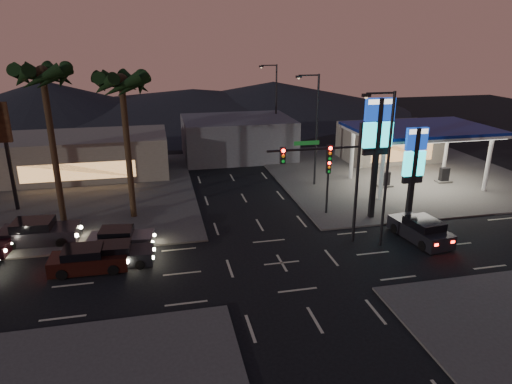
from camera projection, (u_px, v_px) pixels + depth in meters
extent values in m
plane|color=black|center=(282.00, 263.00, 27.69)|extent=(140.00, 140.00, 0.00)
cube|color=#47443F|center=(393.00, 173.00, 45.72)|extent=(24.00, 24.00, 0.12)
cube|color=#47443F|center=(53.00, 196.00, 39.18)|extent=(24.00, 24.00, 0.12)
cylinder|color=silver|center=(382.00, 172.00, 37.44)|extent=(0.36, 0.36, 5.00)
cylinder|color=silver|center=(488.00, 165.00, 39.48)|extent=(0.36, 0.36, 5.00)
cylinder|color=silver|center=(352.00, 154.00, 42.98)|extent=(0.36, 0.36, 5.00)
cylinder|color=silver|center=(446.00, 149.00, 45.02)|extent=(0.36, 0.36, 5.00)
cube|color=silver|center=(421.00, 130.00, 40.35)|extent=(12.00, 8.00, 0.50)
cube|color=white|center=(420.00, 133.00, 40.45)|extent=(11.60, 7.60, 0.06)
cube|color=navy|center=(421.00, 128.00, 40.30)|extent=(12.20, 8.20, 0.25)
cube|color=black|center=(385.00, 179.00, 41.17)|extent=(0.80, 0.50, 1.40)
cube|color=black|center=(444.00, 175.00, 42.40)|extent=(0.80, 0.50, 1.40)
cube|color=#726B5B|center=(389.00, 142.00, 50.11)|extent=(10.00, 6.00, 4.00)
cube|color=black|center=(375.00, 161.00, 33.05)|extent=(0.35, 0.35, 9.00)
cube|color=#0E2E9A|center=(380.00, 109.00, 31.84)|extent=(2.20, 0.30, 1.60)
cube|color=white|center=(381.00, 101.00, 31.66)|extent=(1.98, 0.32, 0.35)
cube|color=#19EDF0|center=(378.00, 135.00, 32.43)|extent=(2.20, 0.30, 1.80)
cube|color=black|center=(376.00, 151.00, 32.82)|extent=(2.09, 0.28, 0.50)
cube|color=black|center=(412.00, 176.00, 32.96)|extent=(0.35, 0.35, 7.00)
cube|color=#0E2E9A|center=(417.00, 139.00, 32.08)|extent=(1.60, 0.30, 1.60)
cube|color=white|center=(418.00, 131.00, 31.90)|extent=(1.44, 0.32, 0.35)
cube|color=#19EDF0|center=(414.00, 164.00, 32.67)|extent=(1.60, 0.30, 1.80)
cube|color=black|center=(412.00, 179.00, 33.06)|extent=(1.52, 0.28, 0.50)
cylinder|color=black|center=(357.00, 184.00, 29.36)|extent=(0.20, 0.20, 8.00)
cylinder|color=black|center=(314.00, 149.00, 27.94)|extent=(6.00, 0.14, 0.14)
cube|color=#0C3F14|center=(307.00, 143.00, 27.71)|extent=(1.60, 0.05, 0.25)
cube|color=black|center=(329.00, 153.00, 28.24)|extent=(0.32, 0.25, 1.00)
sphere|color=#FF0C07|center=(330.00, 148.00, 27.99)|extent=(0.22, 0.22, 0.22)
sphere|color=orange|center=(330.00, 153.00, 28.10)|extent=(0.20, 0.20, 0.20)
sphere|color=#0CB226|center=(330.00, 159.00, 28.21)|extent=(0.20, 0.20, 0.20)
cube|color=black|center=(283.00, 155.00, 27.63)|extent=(0.32, 0.25, 1.00)
sphere|color=#FF0C07|center=(283.00, 151.00, 27.38)|extent=(0.22, 0.22, 0.22)
sphere|color=orange|center=(283.00, 156.00, 27.49)|extent=(0.20, 0.20, 0.20)
sphere|color=#0CB226|center=(283.00, 161.00, 27.60)|extent=(0.20, 0.20, 0.20)
cylinder|color=black|center=(327.00, 190.00, 34.63)|extent=(0.16, 0.16, 4.00)
cube|color=black|center=(328.00, 167.00, 34.05)|extent=(0.32, 0.25, 1.00)
sphere|color=#FF0C07|center=(329.00, 163.00, 33.80)|extent=(0.22, 0.22, 0.22)
sphere|color=orange|center=(329.00, 167.00, 33.91)|extent=(0.20, 0.20, 0.20)
sphere|color=#0CB226|center=(329.00, 172.00, 34.01)|extent=(0.20, 0.20, 0.20)
cylinder|color=black|center=(387.00, 172.00, 28.42)|extent=(0.18, 0.18, 10.00)
cylinder|color=black|center=(381.00, 93.00, 26.65)|extent=(1.80, 0.12, 0.12)
cube|color=black|center=(366.00, 95.00, 26.49)|extent=(0.50, 0.25, 0.18)
sphere|color=#FFCC8C|center=(366.00, 97.00, 26.53)|extent=(0.20, 0.20, 0.20)
cylinder|color=black|center=(317.00, 132.00, 40.43)|extent=(0.18, 0.18, 10.00)
cylinder|color=black|center=(309.00, 75.00, 38.65)|extent=(1.80, 0.12, 0.12)
cube|color=black|center=(299.00, 77.00, 38.50)|extent=(0.50, 0.25, 0.18)
sphere|color=#FFCC8C|center=(299.00, 78.00, 38.54)|extent=(0.20, 0.20, 0.20)
cylinder|color=black|center=(276.00, 109.00, 53.35)|extent=(0.18, 0.18, 10.00)
cylinder|color=black|center=(269.00, 65.00, 51.58)|extent=(1.80, 0.12, 0.12)
cube|color=black|center=(261.00, 66.00, 51.43)|extent=(0.50, 0.25, 0.18)
sphere|color=#FFCC8C|center=(261.00, 67.00, 51.46)|extent=(0.20, 0.20, 0.20)
cylinder|color=black|center=(128.00, 152.00, 32.97)|extent=(0.44, 0.44, 10.20)
sphere|color=black|center=(121.00, 80.00, 31.31)|extent=(0.90, 0.90, 0.90)
cone|color=black|center=(141.00, 84.00, 31.68)|extent=(0.90, 2.74, 1.91)
cone|color=black|center=(136.00, 83.00, 32.45)|extent=(2.57, 2.57, 1.91)
cone|color=black|center=(123.00, 83.00, 32.61)|extent=(2.74, 0.90, 1.91)
cone|color=black|center=(109.00, 83.00, 32.07)|extent=(2.57, 2.57, 1.91)
cone|color=black|center=(102.00, 85.00, 31.14)|extent=(0.90, 2.74, 1.91)
cone|color=black|center=(107.00, 86.00, 30.37)|extent=(2.57, 2.57, 1.91)
cone|color=black|center=(121.00, 86.00, 30.21)|extent=(2.74, 0.90, 1.91)
cone|color=black|center=(135.00, 85.00, 30.75)|extent=(2.57, 2.57, 1.91)
cylinder|color=black|center=(54.00, 152.00, 31.85)|extent=(0.44, 0.44, 10.80)
sphere|color=black|center=(42.00, 72.00, 30.10)|extent=(0.90, 0.90, 0.90)
cone|color=black|center=(63.00, 76.00, 30.46)|extent=(0.90, 2.74, 1.91)
cone|color=black|center=(60.00, 75.00, 31.23)|extent=(2.57, 2.57, 1.91)
cone|color=black|center=(47.00, 75.00, 31.39)|extent=(2.74, 0.90, 1.91)
cone|color=black|center=(31.00, 76.00, 30.85)|extent=(2.57, 2.57, 1.91)
cone|color=black|center=(21.00, 77.00, 29.93)|extent=(0.90, 2.74, 1.91)
cone|color=black|center=(24.00, 78.00, 29.16)|extent=(2.57, 2.57, 1.91)
cone|color=black|center=(38.00, 78.00, 28.99)|extent=(2.74, 0.90, 1.91)
cone|color=black|center=(55.00, 78.00, 29.53)|extent=(2.57, 2.57, 1.91)
cylinder|color=black|center=(12.00, 174.00, 35.05)|extent=(0.30, 0.30, 6.00)
cube|color=#726B5B|center=(84.00, 155.00, 44.50)|extent=(16.00, 8.00, 4.00)
cube|color=#4C4C51|center=(237.00, 138.00, 51.40)|extent=(12.00, 9.00, 4.40)
cone|color=black|center=(44.00, 99.00, 77.01)|extent=(40.00, 40.00, 6.00)
cone|color=black|center=(273.00, 95.00, 85.35)|extent=(50.00, 50.00, 5.00)
cone|color=black|center=(193.00, 100.00, 82.45)|extent=(60.00, 60.00, 4.00)
cube|color=black|center=(119.00, 257.00, 27.37)|extent=(4.18, 1.97, 0.83)
cube|color=black|center=(113.00, 249.00, 27.15)|extent=(2.13, 1.70, 0.60)
cylinder|color=black|center=(142.00, 253.00, 28.36)|extent=(0.61, 0.26, 0.59)
cylinder|color=black|center=(140.00, 264.00, 26.89)|extent=(0.61, 0.26, 0.59)
cylinder|color=black|center=(99.00, 255.00, 27.99)|extent=(0.61, 0.26, 0.59)
cylinder|color=black|center=(94.00, 268.00, 26.52)|extent=(0.61, 0.26, 0.59)
sphere|color=#FFF2BF|center=(154.00, 249.00, 28.17)|extent=(0.20, 0.20, 0.20)
sphere|color=#FFF2BF|center=(153.00, 258.00, 27.13)|extent=(0.20, 0.20, 0.20)
cube|color=#FF140A|center=(85.00, 253.00, 27.55)|extent=(0.09, 0.24, 0.13)
cube|color=#FF140A|center=(81.00, 261.00, 26.51)|extent=(0.09, 0.24, 0.13)
cube|color=black|center=(89.00, 261.00, 26.70)|extent=(4.43, 1.93, 0.90)
cube|color=black|center=(83.00, 253.00, 26.45)|extent=(2.23, 1.74, 0.65)
cylinder|color=black|center=(116.00, 256.00, 27.83)|extent=(0.64, 0.25, 0.64)
cylinder|color=black|center=(113.00, 270.00, 26.25)|extent=(0.64, 0.25, 0.64)
cylinder|color=black|center=(67.00, 261.00, 27.30)|extent=(0.64, 0.25, 0.64)
cylinder|color=black|center=(62.00, 274.00, 25.73)|extent=(0.64, 0.25, 0.64)
sphere|color=#FFF2BF|center=(129.00, 253.00, 27.65)|extent=(0.22, 0.22, 0.22)
sphere|color=#FFF2BF|center=(127.00, 262.00, 26.54)|extent=(0.22, 0.22, 0.22)
cube|color=#FF140A|center=(51.00, 258.00, 26.80)|extent=(0.08, 0.25, 0.14)
cube|color=#FF140A|center=(47.00, 268.00, 25.69)|extent=(0.08, 0.25, 0.14)
cube|color=#5F5F62|center=(122.00, 241.00, 29.50)|extent=(4.24, 2.19, 0.83)
cube|color=black|center=(116.00, 233.00, 29.29)|extent=(2.21, 1.80, 0.60)
cylinder|color=black|center=(144.00, 238.00, 30.42)|extent=(0.61, 0.29, 0.59)
cylinder|color=black|center=(140.00, 248.00, 28.94)|extent=(0.61, 0.29, 0.59)
cylinder|color=black|center=(104.00, 239.00, 30.19)|extent=(0.61, 0.29, 0.59)
cylinder|color=black|center=(99.00, 250.00, 28.71)|extent=(0.61, 0.29, 0.59)
sphere|color=#FFF2BF|center=(154.00, 235.00, 30.18)|extent=(0.20, 0.20, 0.20)
sphere|color=#FFF2BF|center=(152.00, 242.00, 29.14)|extent=(0.20, 0.20, 0.20)
cube|color=#FF140A|center=(91.00, 237.00, 29.79)|extent=(0.10, 0.24, 0.13)
cube|color=#FF140A|center=(87.00, 244.00, 28.75)|extent=(0.10, 0.24, 0.13)
cube|color=black|center=(40.00, 235.00, 30.17)|extent=(5.03, 2.38, 1.00)
cube|color=black|center=(33.00, 226.00, 29.90)|extent=(2.57, 2.05, 0.72)
cylinder|color=black|center=(69.00, 231.00, 31.36)|extent=(0.73, 0.31, 0.71)
cylinder|color=black|center=(62.00, 243.00, 29.59)|extent=(0.73, 0.31, 0.71)
cylinder|color=black|center=(21.00, 234.00, 30.92)|extent=(0.73, 0.31, 0.71)
cylinder|color=black|center=(11.00, 246.00, 29.15)|extent=(0.73, 0.31, 0.71)
sphere|color=#FFF2BF|center=(81.00, 227.00, 31.12)|extent=(0.25, 0.25, 0.25)
sphere|color=#FFF2BF|center=(76.00, 235.00, 29.87)|extent=(0.25, 0.25, 0.25)
cube|color=#FF140A|center=(4.00, 230.00, 30.39)|extent=(0.11, 0.28, 0.16)
cylinder|color=black|center=(2.00, 246.00, 29.26)|extent=(0.61, 0.28, 0.60)
sphere|color=#FFF2BF|center=(12.00, 243.00, 29.04)|extent=(0.20, 0.20, 0.20)
sphere|color=#FFF2BF|center=(5.00, 251.00, 27.99)|extent=(0.20, 0.20, 0.20)
cube|color=black|center=(420.00, 231.00, 30.71)|extent=(2.54, 4.86, 0.95)
cube|color=black|center=(424.00, 225.00, 30.23)|extent=(2.08, 2.54, 0.69)
cylinder|color=black|center=(395.00, 228.00, 31.82)|extent=(0.34, 0.70, 0.68)
cylinder|color=black|center=(416.00, 225.00, 32.40)|extent=(0.34, 0.70, 0.68)
cylinder|color=black|center=(423.00, 246.00, 29.19)|extent=(0.34, 0.70, 0.68)
cylinder|color=black|center=(446.00, 242.00, 29.77)|extent=(0.34, 0.70, 0.68)
cube|color=#FF140A|center=(436.00, 245.00, 28.39)|extent=(0.27, 0.12, 0.15)
cube|color=#FF140A|center=(453.00, 242.00, 28.80)|extent=(0.27, 0.12, 0.15)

